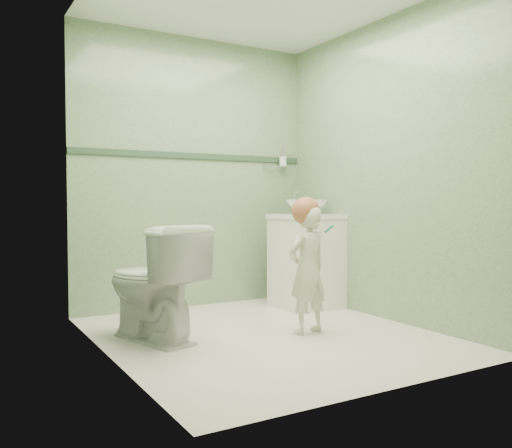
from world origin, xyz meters
TOP-DOWN VIEW (x-y plane):
  - ground at (0.00, 0.00)m, footprint 2.50×2.50m
  - room_shell at (0.00, 0.00)m, footprint 2.50×2.54m
  - trim_stripe at (0.00, 1.24)m, footprint 2.20×0.02m
  - vanity at (0.84, 0.70)m, footprint 0.52×0.50m
  - counter at (0.84, 0.70)m, footprint 0.54×0.52m
  - basin at (0.84, 0.70)m, footprint 0.37×0.37m
  - faucet at (0.84, 0.89)m, footprint 0.03×0.13m
  - cup_holder at (0.89, 1.18)m, footprint 0.26×0.07m
  - toilet at (-0.74, 0.27)m, footprint 0.65×0.87m
  - toddler at (0.29, -0.09)m, footprint 0.36×0.26m
  - hair_cap at (0.29, -0.07)m, footprint 0.20×0.20m
  - teal_toothbrush at (0.38, -0.20)m, footprint 0.11×0.14m

SIDE VIEW (x-z plane):
  - ground at x=0.00m, z-range 0.00..0.00m
  - toilet at x=-0.74m, z-range 0.00..0.79m
  - vanity at x=0.84m, z-range 0.00..0.80m
  - toddler at x=0.29m, z-range 0.00..0.91m
  - teal_toothbrush at x=0.38m, z-range 0.71..0.79m
  - counter at x=0.84m, z-range 0.79..0.83m
  - hair_cap at x=0.29m, z-range 0.77..0.98m
  - basin at x=0.84m, z-range 0.83..0.96m
  - faucet at x=0.84m, z-range 0.88..1.06m
  - room_shell at x=0.00m, z-range 0.00..2.40m
  - cup_holder at x=0.89m, z-range 1.22..1.43m
  - trim_stripe at x=0.00m, z-range 1.33..1.38m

